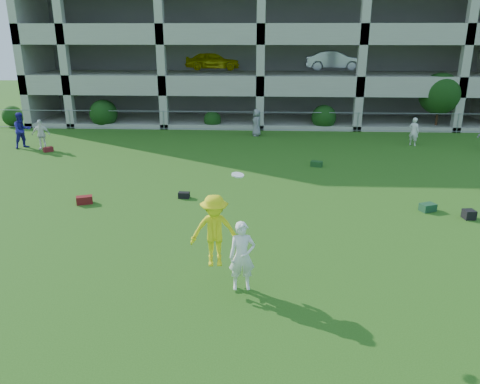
# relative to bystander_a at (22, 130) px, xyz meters

# --- Properties ---
(ground) EXTENTS (100.00, 100.00, 0.00)m
(ground) POSITION_rel_bystander_a_xyz_m (12.37, -13.74, -0.93)
(ground) COLOR #235114
(ground) RESTS_ON ground
(bystander_a) EXTENTS (1.12, 1.15, 1.87)m
(bystander_a) POSITION_rel_bystander_a_xyz_m (0.00, 0.00, 0.00)
(bystander_a) COLOR navy
(bystander_a) RESTS_ON ground
(bystander_b) EXTENTS (0.95, 0.48, 1.56)m
(bystander_b) POSITION_rel_bystander_a_xyz_m (1.11, -0.25, -0.15)
(bystander_b) COLOR white
(bystander_b) RESTS_ON ground
(bystander_c) EXTENTS (0.66, 0.86, 1.56)m
(bystander_c) POSITION_rel_bystander_a_xyz_m (12.21, 3.72, -0.15)
(bystander_c) COLOR gray
(bystander_c) RESTS_ON ground
(bystander_e) EXTENTS (0.66, 0.64, 1.52)m
(bystander_e) POSITION_rel_bystander_a_xyz_m (20.68, 1.68, -0.17)
(bystander_e) COLOR white
(bystander_e) RESTS_ON ground
(bag_red_a) EXTENTS (0.62, 0.48, 0.28)m
(bag_red_a) POSITION_rel_bystander_a_xyz_m (6.33, -8.22, -0.79)
(bag_red_a) COLOR #5B0F14
(bag_red_a) RESTS_ON ground
(bag_black_b) EXTENTS (0.41, 0.27, 0.22)m
(bag_black_b) POSITION_rel_bystander_a_xyz_m (9.76, -7.42, -0.82)
(bag_black_b) COLOR black
(bag_black_b) RESTS_ON ground
(bag_green_c) EXTENTS (0.60, 0.52, 0.26)m
(bag_green_c) POSITION_rel_bystander_a_xyz_m (18.29, -8.30, -0.80)
(bag_green_c) COLOR #133620
(bag_green_c) RESTS_ON ground
(crate_d) EXTENTS (0.39, 0.39, 0.30)m
(crate_d) POSITION_rel_bystander_a_xyz_m (19.41, -8.94, -0.78)
(crate_d) COLOR black
(crate_d) RESTS_ON ground
(bag_red_f) EXTENTS (0.52, 0.52, 0.24)m
(bag_red_f) POSITION_rel_bystander_a_xyz_m (1.64, -0.76, -0.81)
(bag_red_f) COLOR #5D1C10
(bag_red_f) RESTS_ON ground
(bag_green_g) EXTENTS (0.57, 0.45, 0.25)m
(bag_green_g) POSITION_rel_bystander_a_xyz_m (15.07, -2.85, -0.81)
(bag_green_g) COLOR #163D1A
(bag_green_g) RESTS_ON ground
(frisbee_contest) EXTENTS (1.61, 1.26, 2.73)m
(frisbee_contest) POSITION_rel_bystander_a_xyz_m (11.70, -13.58, 0.34)
(frisbee_contest) COLOR yellow
(frisbee_contest) RESTS_ON ground
(parking_garage) EXTENTS (30.00, 14.00, 12.00)m
(parking_garage) POSITION_rel_bystander_a_xyz_m (12.37, 13.96, 5.08)
(parking_garage) COLOR #9E998C
(parking_garage) RESTS_ON ground
(fence) EXTENTS (36.06, 0.06, 1.20)m
(fence) POSITION_rel_bystander_a_xyz_m (12.37, 5.26, -0.32)
(fence) COLOR gray
(fence) RESTS_ON ground
(shrub_row) EXTENTS (34.38, 2.52, 3.50)m
(shrub_row) POSITION_rel_bystander_a_xyz_m (16.96, 5.96, 0.58)
(shrub_row) COLOR #163D11
(shrub_row) RESTS_ON ground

